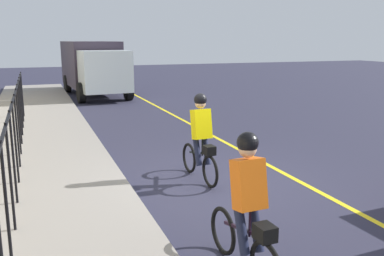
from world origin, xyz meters
name	(u,v)px	position (x,y,z in m)	size (l,w,h in m)	color
ground_plane	(218,183)	(0.00, 0.00, 0.00)	(80.00, 80.00, 0.00)	#28283A
lane_line_centre	(285,174)	(0.00, -1.60, 0.00)	(36.00, 0.12, 0.01)	yellow
sidewalk	(42,201)	(0.00, 3.40, 0.07)	(40.00, 3.20, 0.15)	gray
iron_fence	(14,128)	(1.00, 3.80, 1.24)	(15.49, 0.04, 1.60)	black
cyclist_lead	(201,138)	(0.25, 0.29, 0.91)	(1.71, 0.38, 1.83)	black
cyclist_follow	(247,207)	(-3.26, 1.10, 0.91)	(1.71, 0.38, 1.83)	black
box_truck_background	(94,66)	(14.84, 0.41, 1.55)	(6.84, 2.86, 2.78)	#322A37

